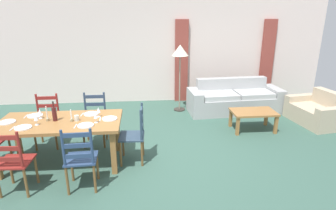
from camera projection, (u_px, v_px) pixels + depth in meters
ground_plane at (158, 157)px, 4.83m from camera, size 9.60×9.60×0.02m
wall_far at (150, 52)px, 7.52m from camera, size 9.60×0.16×2.70m
curtain_panel_left at (181, 62)px, 7.54m from camera, size 0.35×0.08×2.20m
curtain_panel_right at (267, 60)px, 7.75m from camera, size 0.35×0.08×2.20m
dining_table at (60, 126)px, 4.40m from camera, size 1.90×0.96×0.75m
dining_chair_near_left at (13, 162)px, 3.71m from camera, size 0.44×0.42×0.96m
dining_chair_near_right at (81, 159)px, 3.79m from camera, size 0.44×0.42×0.96m
dining_chair_far_left at (48, 121)px, 5.11m from camera, size 0.43×0.41×0.96m
dining_chair_far_right at (95, 119)px, 5.19m from camera, size 0.43×0.41×0.96m
dining_chair_head_east at (135, 134)px, 4.54m from camera, size 0.42×0.44×0.96m
dinner_plate_near_left at (23, 128)px, 4.09m from camera, size 0.24×0.24×0.02m
fork_near_left at (12, 128)px, 4.08m from camera, size 0.02×0.17×0.01m
dinner_plate_near_right at (86, 125)px, 4.17m from camera, size 0.24×0.24×0.02m
fork_near_right at (75, 126)px, 4.16m from camera, size 0.02×0.17×0.01m
dinner_plate_far_left at (35, 116)px, 4.57m from camera, size 0.24×0.24×0.02m
fork_far_left at (26, 116)px, 4.56m from camera, size 0.02×0.17×0.01m
dinner_plate_far_right at (91, 114)px, 4.65m from camera, size 0.24×0.24×0.02m
fork_far_right at (82, 115)px, 4.64m from camera, size 0.03×0.17×0.01m
dinner_plate_head_west at (7, 122)px, 4.30m from camera, size 0.24×0.24×0.02m
dinner_plate_head_east at (110, 119)px, 4.44m from camera, size 0.24×0.24×0.02m
fork_head_east at (100, 119)px, 4.43m from camera, size 0.02×0.17×0.01m
wine_bottle at (54, 114)px, 4.35m from camera, size 0.07×0.07×0.32m
wine_glass_near_left at (36, 118)px, 4.18m from camera, size 0.06×0.06×0.16m
wine_glass_near_right at (96, 116)px, 4.27m from camera, size 0.06×0.06×0.16m
wine_glass_far_left at (40, 112)px, 4.44m from camera, size 0.06×0.06×0.16m
wine_glass_far_right at (98, 110)px, 4.51m from camera, size 0.06×0.06×0.16m
coffee_cup_primary at (77, 118)px, 4.36m from camera, size 0.07×0.07×0.09m
candle_tall at (47, 117)px, 4.36m from camera, size 0.05×0.05×0.24m
candle_short at (71, 118)px, 4.34m from camera, size 0.05×0.05×0.19m
couch at (234, 100)px, 6.97m from camera, size 2.33×0.94×0.80m
coffee_table at (253, 114)px, 5.80m from camera, size 0.90×0.56×0.42m
armchair_upholstered at (318, 112)px, 6.23m from camera, size 0.96×1.27×0.72m
standing_lamp at (180, 54)px, 6.67m from camera, size 0.40×0.40×1.64m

